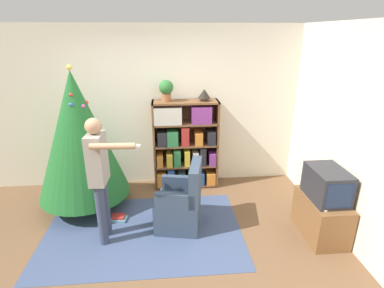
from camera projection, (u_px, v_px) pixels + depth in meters
ground_plane at (157, 251)px, 3.59m from camera, size 14.00×14.00×0.00m
wall_back at (156, 108)px, 4.90m from camera, size 8.00×0.10×2.60m
wall_right at (367, 144)px, 3.33m from camera, size 0.10×8.00×2.60m
area_rug at (144, 231)px, 3.95m from camera, size 2.56×1.67×0.01m
bookshelf at (185, 145)px, 4.90m from camera, size 1.05×0.34×1.46m
tv_stand at (321, 217)px, 3.81m from camera, size 0.44×0.75×0.53m
television at (327, 184)px, 3.64m from camera, size 0.39×0.58×0.40m
game_remote at (323, 208)px, 3.49m from camera, size 0.04×0.12×0.02m
christmas_tree at (79, 136)px, 4.16m from camera, size 1.29×1.29×2.08m
armchair at (181, 205)px, 3.96m from camera, size 0.67×0.66×0.92m
standing_person at (99, 172)px, 3.49m from camera, size 0.62×0.50×1.59m
potted_plant at (166, 89)px, 4.57m from camera, size 0.22×0.22×0.33m
table_lamp at (204, 94)px, 4.65m from camera, size 0.20×0.20×0.18m
book_pile_near_tree at (119, 218)px, 4.18m from camera, size 0.24×0.19×0.06m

